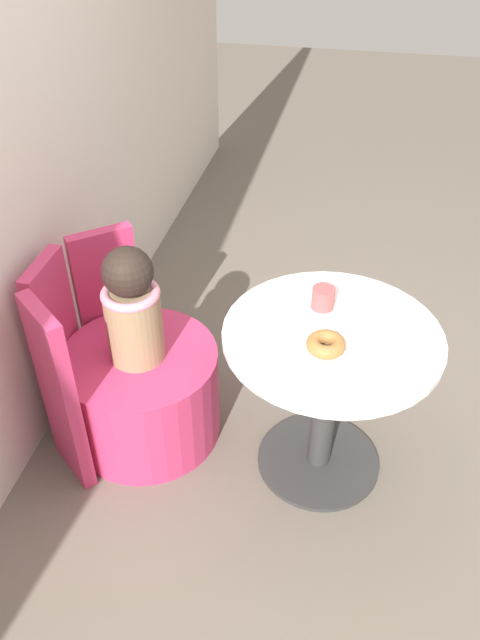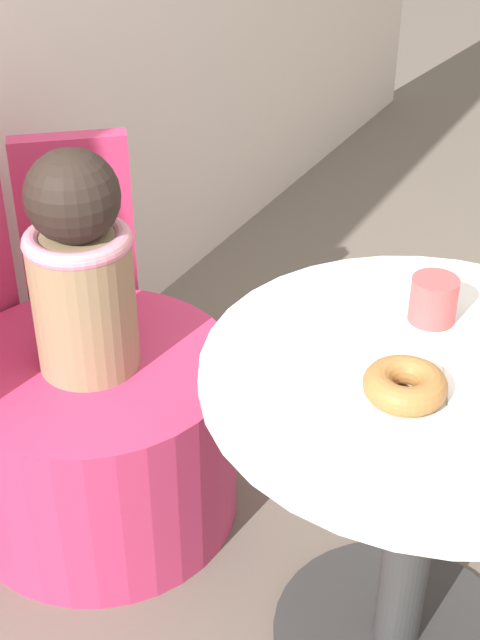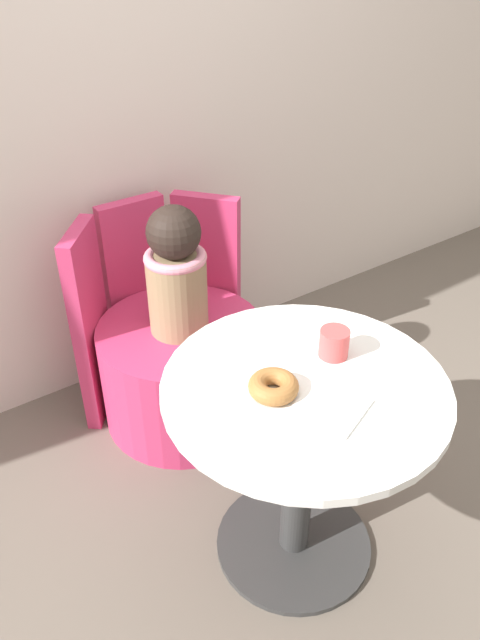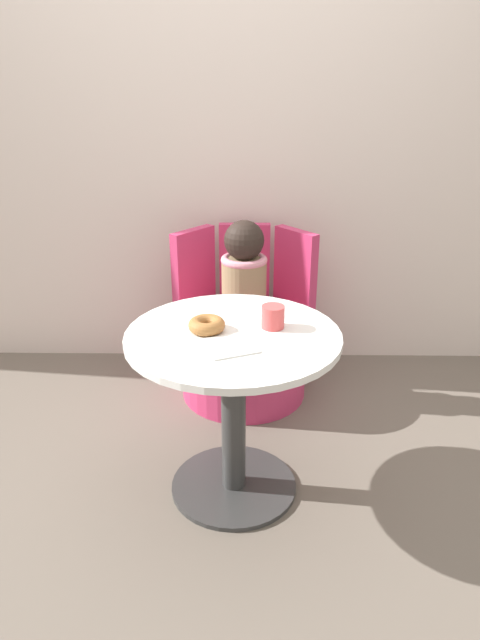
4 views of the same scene
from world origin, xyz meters
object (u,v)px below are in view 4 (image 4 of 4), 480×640
at_px(child_figure, 244,272).
at_px(cup, 273,317).
at_px(donut, 207,325).
at_px(tub_chair, 244,356).
at_px(round_table, 233,384).

xyz_separation_m(child_figure, cup, (0.10, -0.65, 0.07)).
xyz_separation_m(donut, cup, (0.22, 0.03, 0.02)).
relative_size(donut, cup, 1.59).
bearing_deg(tub_chair, donut, -99.84).
height_order(child_figure, cup, child_figure).
bearing_deg(child_figure, donut, -99.84).
bearing_deg(child_figure, tub_chair, -104.04).
bearing_deg(round_table, cup, 21.93).
height_order(tub_chair, donut, donut).
bearing_deg(tub_chair, child_figure, 75.96).
bearing_deg(round_table, child_figure, 87.53).
distance_m(tub_chair, child_figure, 0.42).
relative_size(tub_chair, child_figure, 1.29).
bearing_deg(tub_chair, cup, -81.00).
xyz_separation_m(round_table, cup, (0.13, 0.05, 0.23)).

